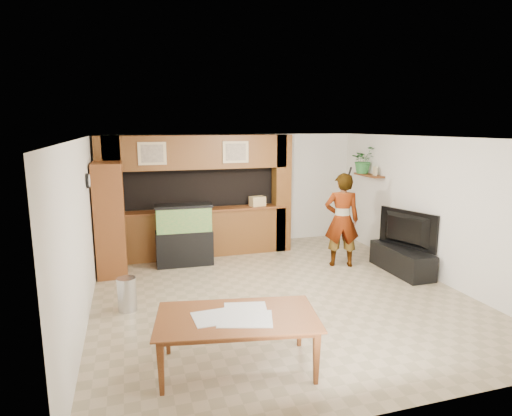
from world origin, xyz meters
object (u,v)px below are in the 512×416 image
object	(u,v)px
aquarium	(184,236)
dining_table	(238,344)
person	(342,220)
pantry_cabinet	(110,219)
television	(404,230)

from	to	relation	value
aquarium	dining_table	size ratio (longest dim) A/B	0.68
person	aquarium	bearing A→B (deg)	1.97
pantry_cabinet	aquarium	size ratio (longest dim) A/B	1.70
aquarium	dining_table	distance (m)	4.04
television	dining_table	xyz separation A→B (m)	(-3.88, -2.38, -0.51)
pantry_cabinet	person	distance (m)	4.49
pantry_cabinet	person	xyz separation A→B (m)	(4.41, -0.85, -0.12)
pantry_cabinet	television	xyz separation A→B (m)	(5.35, -1.55, -0.23)
pantry_cabinet	aquarium	xyz separation A→B (m)	(1.39, 0.10, -0.45)
television	person	size ratio (longest dim) A/B	0.67
person	dining_table	world-z (taller)	person
aquarium	television	xyz separation A→B (m)	(3.96, -1.65, 0.23)
pantry_cabinet	dining_table	world-z (taller)	pantry_cabinet
person	dining_table	distance (m)	4.30
television	pantry_cabinet	bearing A→B (deg)	55.47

